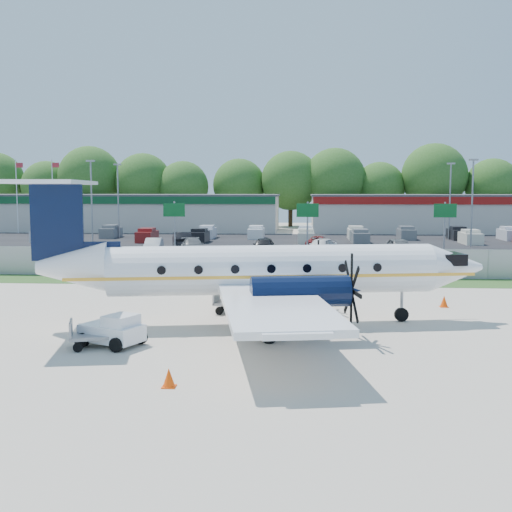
# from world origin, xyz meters

# --- Properties ---
(ground) EXTENTS (170.00, 170.00, 0.00)m
(ground) POSITION_xyz_m (0.00, 0.00, 0.00)
(ground) COLOR beige
(ground) RESTS_ON ground
(grass_verge) EXTENTS (170.00, 4.00, 0.02)m
(grass_verge) POSITION_xyz_m (0.00, 12.00, 0.01)
(grass_verge) COLOR #2D561E
(grass_verge) RESTS_ON ground
(access_road) EXTENTS (170.00, 8.00, 0.02)m
(access_road) POSITION_xyz_m (0.00, 19.00, 0.01)
(access_road) COLOR black
(access_road) RESTS_ON ground
(parking_lot) EXTENTS (170.00, 32.00, 0.02)m
(parking_lot) POSITION_xyz_m (0.00, 40.00, 0.01)
(parking_lot) COLOR black
(parking_lot) RESTS_ON ground
(perimeter_fence) EXTENTS (120.00, 0.06, 1.99)m
(perimeter_fence) POSITION_xyz_m (0.00, 14.00, 1.00)
(perimeter_fence) COLOR gray
(perimeter_fence) RESTS_ON ground
(building_west) EXTENTS (46.40, 12.40, 5.24)m
(building_west) POSITION_xyz_m (-24.00, 61.98, 2.63)
(building_west) COLOR beige
(building_west) RESTS_ON ground
(building_east) EXTENTS (44.40, 12.40, 5.24)m
(building_east) POSITION_xyz_m (26.00, 61.98, 2.63)
(building_east) COLOR beige
(building_east) RESTS_ON ground
(sign_left) EXTENTS (1.80, 0.26, 5.00)m
(sign_left) POSITION_xyz_m (-8.00, 22.91, 3.61)
(sign_left) COLOR gray
(sign_left) RESTS_ON ground
(sign_mid) EXTENTS (1.80, 0.26, 5.00)m
(sign_mid) POSITION_xyz_m (3.00, 22.91, 3.61)
(sign_mid) COLOR gray
(sign_mid) RESTS_ON ground
(sign_right) EXTENTS (1.80, 0.26, 5.00)m
(sign_right) POSITION_xyz_m (14.00, 22.91, 3.61)
(sign_right) COLOR gray
(sign_right) RESTS_ON ground
(flagpole_west) EXTENTS (1.06, 0.12, 10.00)m
(flagpole_west) POSITION_xyz_m (-35.92, 55.00, 5.64)
(flagpole_west) COLOR white
(flagpole_west) RESTS_ON ground
(flagpole_east) EXTENTS (1.06, 0.12, 10.00)m
(flagpole_east) POSITION_xyz_m (-30.92, 55.00, 5.64)
(flagpole_east) COLOR white
(flagpole_east) RESTS_ON ground
(light_pole_nw) EXTENTS (0.90, 0.35, 9.09)m
(light_pole_nw) POSITION_xyz_m (-20.00, 38.00, 5.23)
(light_pole_nw) COLOR gray
(light_pole_nw) RESTS_ON ground
(light_pole_ne) EXTENTS (0.90, 0.35, 9.09)m
(light_pole_ne) POSITION_xyz_m (20.00, 38.00, 5.23)
(light_pole_ne) COLOR gray
(light_pole_ne) RESTS_ON ground
(light_pole_sw) EXTENTS (0.90, 0.35, 9.09)m
(light_pole_sw) POSITION_xyz_m (-20.00, 48.00, 5.23)
(light_pole_sw) COLOR gray
(light_pole_sw) RESTS_ON ground
(light_pole_se) EXTENTS (0.90, 0.35, 9.09)m
(light_pole_se) POSITION_xyz_m (20.00, 48.00, 5.23)
(light_pole_se) COLOR gray
(light_pole_se) RESTS_ON ground
(tree_line) EXTENTS (112.00, 6.00, 14.00)m
(tree_line) POSITION_xyz_m (0.00, 74.00, 0.00)
(tree_line) COLOR #2B5A1A
(tree_line) RESTS_ON ground
(aircraft) EXTENTS (20.92, 20.53, 6.39)m
(aircraft) POSITION_xyz_m (0.79, -1.41, 2.47)
(aircraft) COLOR white
(aircraft) RESTS_ON ground
(pushback_tug) EXTENTS (2.69, 2.41, 1.24)m
(pushback_tug) POSITION_xyz_m (-4.65, -5.71, 0.60)
(pushback_tug) COLOR white
(pushback_tug) RESTS_ON ground
(baggage_cart_near) EXTENTS (2.29, 1.50, 1.15)m
(baggage_cart_near) POSITION_xyz_m (-0.58, 1.18, 0.53)
(baggage_cart_near) COLOR gray
(baggage_cart_near) RESTS_ON ground
(baggage_cart_far) EXTENTS (2.34, 1.80, 1.08)m
(baggage_cart_far) POSITION_xyz_m (-5.20, -6.02, 0.50)
(baggage_cart_far) COLOR gray
(baggage_cart_far) RESTS_ON ground
(cone_nose) EXTENTS (0.42, 0.42, 0.60)m
(cone_nose) POSITION_xyz_m (9.85, 3.50, 0.28)
(cone_nose) COLOR #FF4A08
(cone_nose) RESTS_ON ground
(cone_port_wing) EXTENTS (0.42, 0.42, 0.60)m
(cone_port_wing) POSITION_xyz_m (-1.47, -10.68, 0.28)
(cone_port_wing) COLOR #FF4A08
(cone_port_wing) RESTS_ON ground
(cone_starboard_wing) EXTENTS (0.34, 0.34, 0.48)m
(cone_starboard_wing) POSITION_xyz_m (1.98, 10.76, 0.23)
(cone_starboard_wing) COLOR #FF4A08
(cone_starboard_wing) RESTS_ON ground
(road_car_west) EXTENTS (4.02, 2.34, 1.29)m
(road_car_west) POSITION_xyz_m (-12.47, 18.19, 0.00)
(road_car_west) COLOR silver
(road_car_west) RESTS_ON ground
(road_car_mid) EXTENTS (4.17, 2.58, 1.33)m
(road_car_mid) POSITION_xyz_m (5.42, 20.24, 0.00)
(road_car_mid) COLOR black
(road_car_mid) RESTS_ON ground
(parked_car_a) EXTENTS (1.92, 4.38, 1.40)m
(parked_car_a) POSITION_xyz_m (-11.41, 29.82, 0.00)
(parked_car_a) COLOR silver
(parked_car_a) RESTS_ON ground
(parked_car_b) EXTENTS (3.20, 5.22, 1.41)m
(parked_car_b) POSITION_xyz_m (-7.62, 29.57, 0.00)
(parked_car_b) COLOR #595B5E
(parked_car_b) RESTS_ON ground
(parked_car_c) EXTENTS (2.04, 4.67, 1.57)m
(parked_car_c) POSITION_xyz_m (-0.96, 29.19, 0.00)
(parked_car_c) COLOR black
(parked_car_c) RESTS_ON ground
(parked_car_d) EXTENTS (3.53, 4.99, 1.58)m
(parked_car_d) POSITION_xyz_m (4.30, 29.15, 0.00)
(parked_car_d) COLOR silver
(parked_car_d) RESTS_ON ground
(parked_car_e) EXTENTS (2.50, 5.06, 1.66)m
(parked_car_e) POSITION_xyz_m (11.24, 28.18, 0.00)
(parked_car_e) COLOR #595B5E
(parked_car_e) RESTS_ON ground
(parked_car_f) EXTENTS (2.95, 5.39, 1.68)m
(parked_car_f) POSITION_xyz_m (-9.65, 34.85, 0.00)
(parked_car_f) COLOR black
(parked_car_f) RESTS_ON ground
(parked_car_g) EXTENTS (2.75, 4.95, 1.31)m
(parked_car_g) POSITION_xyz_m (4.17, 35.14, 0.00)
(parked_car_g) COLOR maroon
(parked_car_g) RESTS_ON ground
(far_parking_rows) EXTENTS (56.00, 10.00, 1.60)m
(far_parking_rows) POSITION_xyz_m (0.00, 45.00, 0.00)
(far_parking_rows) COLOR gray
(far_parking_rows) RESTS_ON ground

